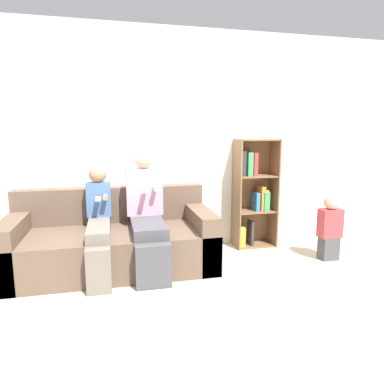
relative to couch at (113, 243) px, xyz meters
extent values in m
plane|color=beige|center=(0.39, -0.56, -0.27)|extent=(14.00, 14.00, 0.00)
cube|color=silver|center=(0.39, 0.50, 1.01)|extent=(10.00, 0.06, 2.55)
cube|color=brown|center=(0.00, -0.12, -0.06)|extent=(2.04, 0.76, 0.40)
cube|color=brown|center=(0.00, 0.35, 0.13)|extent=(2.04, 0.17, 0.79)
cube|color=brown|center=(-0.92, -0.12, 0.02)|extent=(0.20, 0.76, 0.58)
cube|color=brown|center=(0.92, -0.12, 0.02)|extent=(0.20, 0.76, 0.58)
cube|color=#47474C|center=(0.35, -0.56, -0.06)|extent=(0.32, 0.12, 0.40)
cube|color=#47474C|center=(0.35, -0.22, 0.19)|extent=(0.32, 0.57, 0.11)
cube|color=#E599BC|center=(0.35, 0.16, 0.50)|extent=(0.38, 0.17, 0.50)
sphere|color=beige|center=(0.35, 0.16, 0.84)|extent=(0.19, 0.19, 0.19)
cylinder|color=beige|center=(0.45, 0.02, 0.55)|extent=(0.05, 0.10, 0.05)
cube|color=white|center=(0.35, -0.03, 0.55)|extent=(0.05, 0.12, 0.02)
cube|color=#70665B|center=(-0.13, -0.56, -0.06)|extent=(0.21, 0.12, 0.40)
cube|color=#70665B|center=(-0.13, -0.19, 0.19)|extent=(0.21, 0.63, 0.11)
cube|color=#476B9E|center=(-0.13, 0.19, 0.43)|extent=(0.25, 0.11, 0.36)
sphere|color=tan|center=(-0.13, 0.19, 0.70)|extent=(0.18, 0.18, 0.18)
cylinder|color=tan|center=(-0.06, 0.08, 0.46)|extent=(0.05, 0.10, 0.05)
cube|color=white|center=(-0.13, 0.03, 0.46)|extent=(0.05, 0.12, 0.02)
cube|color=#47474C|center=(2.31, -0.31, -0.14)|extent=(0.19, 0.14, 0.26)
cube|color=#B73D42|center=(2.31, -0.31, 0.15)|extent=(0.24, 0.14, 0.31)
sphere|color=beige|center=(2.31, -0.31, 0.38)|extent=(0.17, 0.17, 0.17)
cube|color=brown|center=(1.46, 0.32, 0.39)|extent=(0.02, 0.30, 1.31)
cube|color=brown|center=(1.94, 0.32, 0.39)|extent=(0.02, 0.30, 1.31)
cube|color=brown|center=(1.70, 0.45, 0.39)|extent=(0.50, 0.02, 1.31)
cube|color=brown|center=(1.70, 0.32, -0.26)|extent=(0.46, 0.26, 0.02)
cube|color=brown|center=(1.70, 0.32, 0.17)|extent=(0.46, 0.26, 0.02)
cube|color=brown|center=(1.70, 0.32, 0.60)|extent=(0.46, 0.26, 0.02)
cube|color=brown|center=(1.70, 0.32, 1.03)|extent=(0.46, 0.26, 0.02)
cube|color=#429956|center=(1.60, 0.32, 0.75)|extent=(0.06, 0.18, 0.28)
cube|color=teal|center=(1.71, 0.32, 0.29)|extent=(0.05, 0.16, 0.22)
cube|color=#429956|center=(1.82, 0.32, 0.30)|extent=(0.07, 0.20, 0.23)
cube|color=gold|center=(1.52, 0.32, -0.13)|extent=(0.06, 0.18, 0.24)
cube|color=#333338|center=(1.52, 0.32, 0.76)|extent=(0.05, 0.15, 0.29)
cube|color=orange|center=(1.78, 0.32, 0.33)|extent=(0.05, 0.17, 0.30)
cube|color=#C63838|center=(1.66, 0.32, 0.75)|extent=(0.05, 0.19, 0.27)
cube|color=orange|center=(1.83, 0.32, 0.31)|extent=(0.04, 0.16, 0.25)
cube|color=#333338|center=(1.65, 0.32, -0.10)|extent=(0.03, 0.15, 0.30)
camera|label=1|loc=(0.01, -3.48, 1.12)|focal=32.00mm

